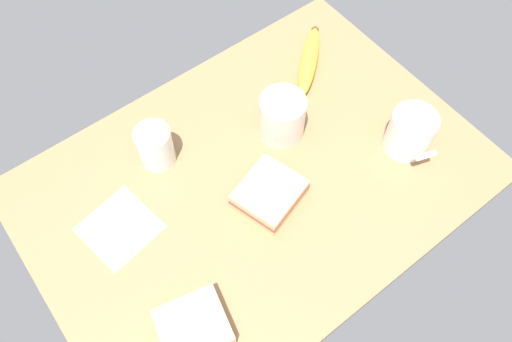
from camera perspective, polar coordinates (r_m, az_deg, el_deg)
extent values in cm
cube|color=#936D47|center=(102.94, 0.00, -1.11)|extent=(90.00, 64.00, 2.00)
cylinder|color=silver|center=(104.11, 2.97, 6.11)|extent=(9.49, 9.49, 10.20)
cylinder|color=black|center=(100.43, 3.09, 7.65)|extent=(8.35, 8.35, 0.40)
cylinder|color=silver|center=(107.60, 3.67, 8.98)|extent=(3.65, 4.05, 1.20)
cylinder|color=white|center=(106.94, 17.00, 4.23)|extent=(9.18, 9.18, 9.45)
cylinder|color=brown|center=(103.63, 17.59, 5.53)|extent=(8.08, 8.08, 0.40)
cylinder|color=white|center=(104.15, 18.63, 1.66)|extent=(4.30, 2.40, 1.20)
cube|color=beige|center=(91.22, -6.97, -17.32)|extent=(13.25, 12.39, 1.60)
cube|color=#D8B259|center=(89.86, -7.07, -17.12)|extent=(13.25, 12.39, 1.20)
cube|color=beige|center=(88.50, -7.17, -16.92)|extent=(13.25, 12.39, 1.60)
cube|color=#DBB77A|center=(99.19, 1.48, -2.99)|extent=(14.54, 13.74, 1.60)
cube|color=#C14C4C|center=(97.95, 1.50, -2.62)|extent=(14.54, 13.74, 1.20)
cube|color=#DBB77A|center=(96.70, 1.51, -2.24)|extent=(14.54, 13.74, 1.60)
cylinder|color=silver|center=(102.63, -11.30, 2.77)|extent=(7.22, 7.22, 9.08)
cylinder|color=white|center=(103.92, -11.16, 2.31)|extent=(6.50, 6.50, 5.95)
ellipsoid|color=yellow|center=(118.66, 6.03, 12.31)|extent=(17.76, 16.29, 3.66)
cube|color=#4C3819|center=(125.43, 6.68, 15.53)|extent=(1.20, 1.20, 1.20)
cube|color=white|center=(100.56, -15.12, -6.21)|extent=(14.70, 14.70, 0.30)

